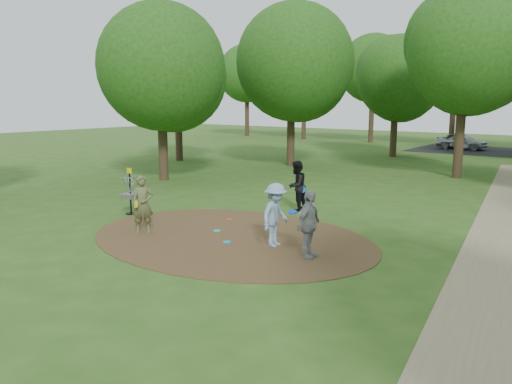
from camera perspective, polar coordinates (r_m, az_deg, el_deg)
The scene contains 13 objects.
ground at distance 13.78m, azimuth -2.98°, elevation -5.23°, with size 100.00×100.00×0.00m, color #2D5119.
dirt_clearing at distance 13.77m, azimuth -2.99°, elevation -5.19°, with size 8.40×8.40×0.02m, color #47301C.
footpath at distance 12.92m, azimuth 26.41°, elevation -7.38°, with size 2.00×40.00×0.01m, color #8C7A5B.
player_observer_with_disc at distance 14.46m, azimuth -12.82°, elevation -1.37°, with size 0.70×0.71×1.64m.
player_throwing_with_disc at distance 12.80m, azimuth 2.23°, elevation -2.63°, with size 0.98×1.10×1.65m.
player_walking_with_disc at distance 16.99m, azimuth 4.64°, elevation 0.70°, with size 0.72×0.86×1.71m.
player_waiting_with_disc at distance 11.86m, azimuth 6.05°, elevation -3.72°, with size 0.49×0.99×1.65m.
disc_ground_cyan at distance 14.41m, azimuth -4.47°, elevation -4.42°, with size 0.22×0.22×0.02m, color #1BC1D8.
disc_ground_blue at distance 13.27m, azimuth -3.34°, elevation -5.71°, with size 0.22×0.22×0.02m, color #0D9DEC.
disc_ground_red at distance 15.74m, azimuth -3.09°, elevation -3.13°, with size 0.22×0.22×0.02m, color red.
car_left at distance 41.68m, azimuth 22.49°, elevation 5.39°, with size 1.50×3.72×1.27m, color #93959A.
disc_golf_basket at distance 16.93m, azimuth -14.20°, elevation 0.45°, with size 0.63×0.63×1.54m.
tree_ring at distance 22.19m, azimuth 18.13°, elevation 13.99°, with size 36.74×45.47×9.53m.
Camera 1 is at (8.46, -10.22, 3.71)m, focal length 35.00 mm.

